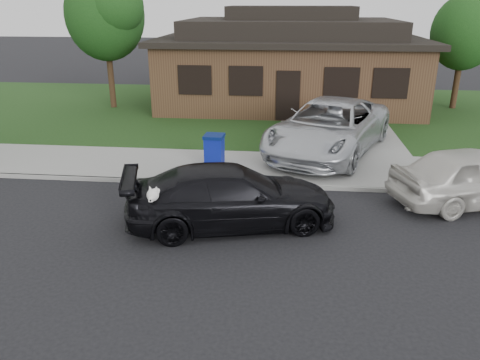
# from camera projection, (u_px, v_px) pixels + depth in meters

# --- Properties ---
(ground) EXTENTS (120.00, 120.00, 0.00)m
(ground) POSITION_uv_depth(u_px,v_px,m) (104.00, 239.00, 10.53)
(ground) COLOR black
(ground) RESTS_ON ground
(sidewalk) EXTENTS (60.00, 3.00, 0.12)m
(sidewalk) POSITION_uv_depth(u_px,v_px,m) (161.00, 164.00, 15.15)
(sidewalk) COLOR gray
(sidewalk) RESTS_ON ground
(curb) EXTENTS (60.00, 0.12, 0.12)m
(curb) POSITION_uv_depth(u_px,v_px,m) (148.00, 181.00, 13.75)
(curb) COLOR gray
(curb) RESTS_ON ground
(lawn) EXTENTS (60.00, 13.00, 0.13)m
(lawn) POSITION_uv_depth(u_px,v_px,m) (204.00, 110.00, 22.57)
(lawn) COLOR #193814
(lawn) RESTS_ON ground
(driveway) EXTENTS (4.50, 13.00, 0.14)m
(driveway) POSITION_uv_depth(u_px,v_px,m) (335.00, 129.00, 19.21)
(driveway) COLOR gray
(driveway) RESTS_ON ground
(sedan) EXTENTS (5.29, 3.20, 1.43)m
(sedan) POSITION_uv_depth(u_px,v_px,m) (231.00, 196.00, 10.99)
(sedan) COLOR black
(sedan) RESTS_ON ground
(minivan) EXTENTS (5.12, 6.96, 1.76)m
(minivan) POSITION_uv_depth(u_px,v_px,m) (329.00, 127.00, 15.80)
(minivan) COLOR silver
(minivan) RESTS_ON driveway
(white_compact) EXTENTS (4.79, 3.12, 1.52)m
(white_compact) POSITION_uv_depth(u_px,v_px,m) (476.00, 176.00, 12.13)
(white_compact) COLOR silver
(white_compact) RESTS_ON ground
(recycling_bin) EXTENTS (0.64, 0.67, 1.00)m
(recycling_bin) POSITION_uv_depth(u_px,v_px,m) (214.00, 150.00, 14.72)
(recycling_bin) COLOR #0D1B91
(recycling_bin) RESTS_ON sidewalk
(house) EXTENTS (12.60, 8.60, 4.65)m
(house) POSITION_uv_depth(u_px,v_px,m) (289.00, 62.00, 23.29)
(house) COLOR #422B1C
(house) RESTS_ON ground
(tree_0) EXTENTS (3.78, 3.60, 6.34)m
(tree_0) POSITION_uv_depth(u_px,v_px,m) (107.00, 13.00, 21.29)
(tree_0) COLOR #332114
(tree_0) RESTS_ON ground
(tree_1) EXTENTS (3.15, 3.00, 5.25)m
(tree_1) POSITION_uv_depth(u_px,v_px,m) (469.00, 31.00, 21.39)
(tree_1) COLOR #332114
(tree_1) RESTS_ON ground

